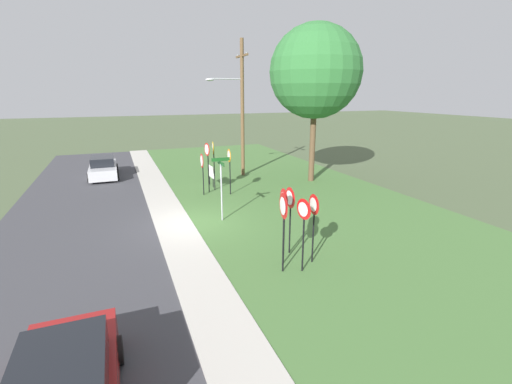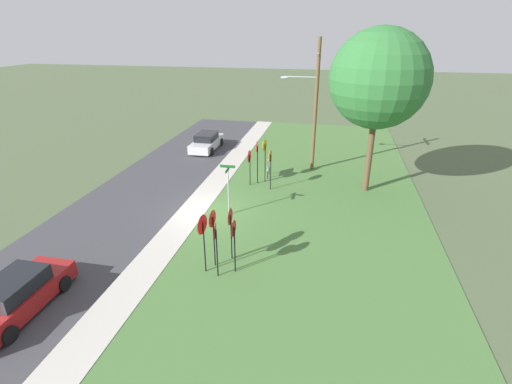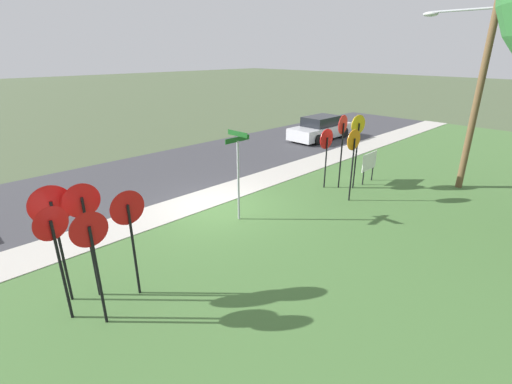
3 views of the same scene
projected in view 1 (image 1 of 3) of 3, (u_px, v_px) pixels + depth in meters
name	position (u px, v px, depth m)	size (l,w,h in m)	color
ground_plane	(193.00, 224.00, 15.57)	(160.00, 160.00, 0.00)	#4C5B3D
road_asphalt	(71.00, 240.00, 13.86)	(44.00, 6.40, 0.01)	#3D3D42
sidewalk_strip	(174.00, 226.00, 15.28)	(44.00, 1.60, 0.06)	#BCB7AD
grass_median	(311.00, 208.00, 17.70)	(44.00, 12.00, 0.04)	#477038
stop_sign_near_left	(229.00, 162.00, 19.45)	(0.72, 0.11, 2.57)	black
stop_sign_near_right	(213.00, 155.00, 20.27)	(0.71, 0.16, 2.86)	black
stop_sign_far_left	(207.00, 157.00, 19.81)	(0.71, 0.12, 2.84)	black
stop_sign_far_center	(202.00, 165.00, 19.41)	(0.77, 0.10, 2.32)	black
yield_sign_near_left	(283.00, 213.00, 10.81)	(0.82, 0.15, 2.62)	black
yield_sign_near_right	(290.00, 205.00, 12.18)	(0.74, 0.10, 2.43)	black
yield_sign_far_left	(313.00, 212.00, 11.51)	(0.69, 0.11, 2.38)	black
yield_sign_far_right	(303.00, 218.00, 10.89)	(0.66, 0.15, 2.42)	black
yield_sign_center	(283.00, 208.00, 11.35)	(0.72, 0.12, 2.60)	black
street_name_post	(221.00, 183.00, 15.46)	(0.96, 0.82, 2.84)	#9EA0A8
utility_pole	(240.00, 104.00, 23.29)	(2.10, 2.56, 8.87)	brown
notice_board	(211.00, 173.00, 21.53)	(1.10, 0.07, 1.25)	black
oak_tree_left	(316.00, 72.00, 21.25)	(5.59, 5.59, 9.54)	brown
parked_hatchback_near	(103.00, 168.00, 24.09)	(4.47, 1.91, 1.39)	silver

